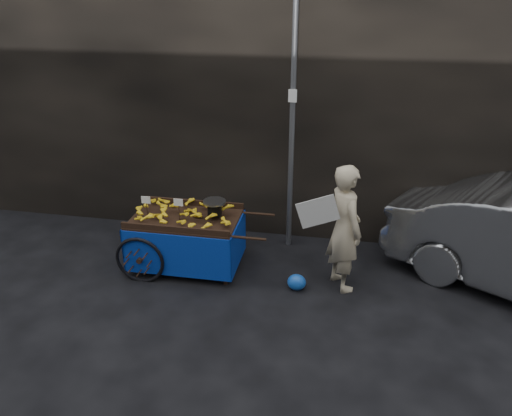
# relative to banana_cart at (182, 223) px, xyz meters

# --- Properties ---
(ground) EXTENTS (80.00, 80.00, 0.00)m
(ground) POSITION_rel_banana_cart_xyz_m (1.14, -0.36, -0.71)
(ground) COLOR black
(ground) RESTS_ON ground
(building_wall) EXTENTS (13.50, 2.00, 5.00)m
(building_wall) POSITION_rel_banana_cart_xyz_m (1.53, 2.24, 1.79)
(building_wall) COLOR black
(building_wall) RESTS_ON ground
(street_pole) EXTENTS (0.12, 0.10, 4.00)m
(street_pole) POSITION_rel_banana_cart_xyz_m (1.44, 0.94, 1.30)
(street_pole) COLOR slate
(street_pole) RESTS_ON ground
(banana_cart) EXTENTS (2.13, 1.08, 1.15)m
(banana_cart) POSITION_rel_banana_cart_xyz_m (0.00, 0.00, 0.00)
(banana_cart) COLOR black
(banana_cart) RESTS_ON ground
(vendor) EXTENTS (1.00, 0.78, 1.78)m
(vendor) POSITION_rel_banana_cart_xyz_m (2.30, -0.09, 0.18)
(vendor) COLOR #BFAF8E
(vendor) RESTS_ON ground
(plastic_bag) EXTENTS (0.26, 0.21, 0.23)m
(plastic_bag) POSITION_rel_banana_cart_xyz_m (1.71, -0.33, -0.60)
(plastic_bag) COLOR #174EB0
(plastic_bag) RESTS_ON ground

